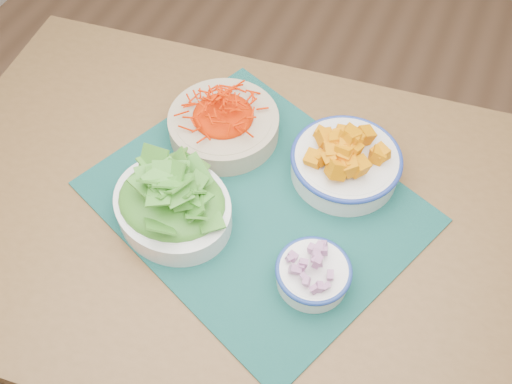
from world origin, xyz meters
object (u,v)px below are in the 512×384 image
Objects in this scene: table at (234,234)px; squash_bowl at (346,158)px; placemat at (256,201)px; carrot_bowl at (223,120)px; lettuce_bowl at (171,200)px; onion_bowl at (313,271)px.

squash_bowl is at bearing 38.40° from table.
table is at bearing -113.87° from placemat.
table is 2.30× the size of placemat.
carrot_bowl is 0.98× the size of squash_bowl.
squash_bowl is at bearing 0.30° from carrot_bowl.
carrot_bowl is 0.92× the size of lettuce_bowl.
table is 0.19m from lettuce_bowl.
onion_bowl is at bearing -84.43° from squash_bowl.
placemat is at bearing 37.55° from table.
placemat is 0.17m from lettuce_bowl.
lettuce_bowl reaches higher than carrot_bowl.
carrot_bowl reaches higher than onion_bowl.
lettuce_bowl is at bearing -152.83° from table.
carrot_bowl is (-0.13, 0.13, 0.04)m from placemat.
lettuce_bowl is (-0.13, -0.09, 0.06)m from placemat.
table is at bearing -59.95° from carrot_bowl.
table is 0.25m from onion_bowl.
table is at bearing 156.59° from onion_bowl.
carrot_bowl is 2.03× the size of onion_bowl.
carrot_bowl is 0.26m from squash_bowl.
squash_bowl is 0.25m from onion_bowl.
squash_bowl reaches higher than placemat.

